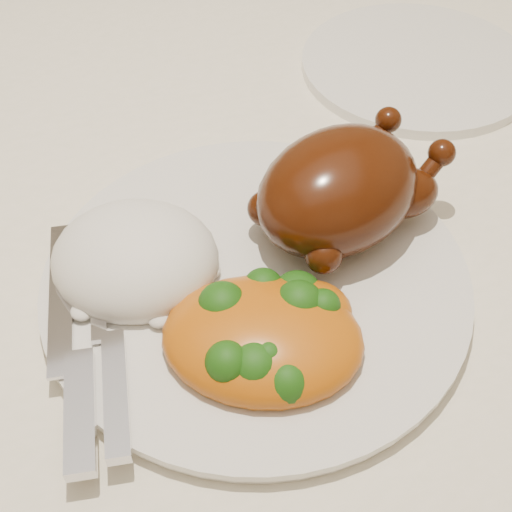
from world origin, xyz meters
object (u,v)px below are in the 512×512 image
object	(u,v)px
dining_table	(176,235)
side_plate	(417,65)
roast_chicken	(342,188)
dinner_plate	(256,282)

from	to	relation	value
dining_table	side_plate	distance (m)	0.28
side_plate	roast_chicken	size ratio (longest dim) A/B	1.31
dining_table	side_plate	xyz separation A→B (m)	(0.25, 0.04, 0.11)
dinner_plate	side_plate	bearing A→B (deg)	43.06
dinner_plate	roast_chicken	world-z (taller)	roast_chicken
dinner_plate	side_plate	size ratio (longest dim) A/B	1.31
roast_chicken	dining_table	bearing A→B (deg)	101.16
roast_chicken	dinner_plate	bearing A→B (deg)	177.76
dinner_plate	roast_chicken	size ratio (longest dim) A/B	1.72
dining_table	dinner_plate	distance (m)	0.20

